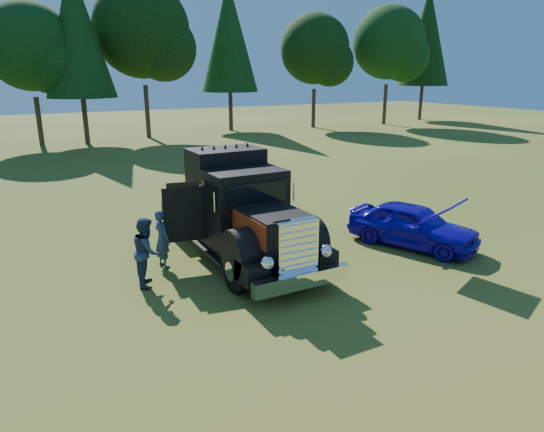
{
  "coord_description": "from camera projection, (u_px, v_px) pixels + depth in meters",
  "views": [
    {
      "loc": [
        -6.32,
        -9.64,
        5.08
      ],
      "look_at": [
        -0.34,
        1.24,
        1.4
      ],
      "focal_mm": 32.0,
      "sensor_mm": 36.0,
      "label": 1
    }
  ],
  "objects": [
    {
      "name": "ground",
      "position": [
        307.0,
        278.0,
        12.46
      ],
      "size": [
        120.0,
        120.0,
        0.0
      ],
      "primitive_type": "plane",
      "color": "#2D4C16",
      "rests_on": "ground"
    },
    {
      "name": "diamond_t_truck",
      "position": [
        239.0,
        214.0,
        13.59
      ],
      "size": [
        3.37,
        7.16,
        3.0
      ],
      "color": "black",
      "rests_on": "ground"
    },
    {
      "name": "hotrod_coupe",
      "position": [
        413.0,
        225.0,
        14.62
      ],
      "size": [
        2.9,
        4.35,
        1.89
      ],
      "color": "#10068F",
      "rests_on": "ground"
    },
    {
      "name": "spectator_near",
      "position": [
        162.0,
        239.0,
        12.98
      ],
      "size": [
        0.51,
        0.66,
        1.6
      ],
      "primitive_type": "imported",
      "rotation": [
        0.0,
        0.0,
        1.81
      ],
      "color": "#1C2A42",
      "rests_on": "ground"
    },
    {
      "name": "spectator_far",
      "position": [
        147.0,
        251.0,
        11.9
      ],
      "size": [
        0.88,
        1.0,
        1.73
      ],
      "primitive_type": "imported",
      "rotation": [
        0.0,
        0.0,
        1.26
      ],
      "color": "#1C2343",
      "rests_on": "ground"
    }
  ]
}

